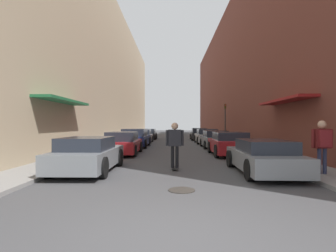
% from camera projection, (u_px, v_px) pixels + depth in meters
% --- Properties ---
extents(ground, '(113.92, 113.92, 0.00)m').
position_uv_depth(ground, '(173.00, 143.00, 24.63)').
color(ground, '#424244').
extents(curb_strip_left, '(1.80, 51.78, 0.12)m').
position_uv_depth(curb_strip_left, '(129.00, 139.00, 29.89)').
color(curb_strip_left, gray).
rests_on(curb_strip_left, ground).
extents(curb_strip_right, '(1.80, 51.78, 0.12)m').
position_uv_depth(curb_strip_right, '(217.00, 139.00, 29.73)').
color(curb_strip_right, gray).
rests_on(curb_strip_right, ground).
extents(building_row_left, '(4.90, 51.78, 14.74)m').
position_uv_depth(building_row_left, '(104.00, 75.00, 29.90)').
color(building_row_left, tan).
rests_on(building_row_left, ground).
extents(building_row_right, '(4.90, 51.78, 14.59)m').
position_uv_depth(building_row_right, '(242.00, 76.00, 29.65)').
color(building_row_right, brown).
rests_on(building_row_right, ground).
extents(parked_car_left_0, '(1.93, 4.06, 1.26)m').
position_uv_depth(parked_car_left_0, '(88.00, 155.00, 9.51)').
color(parked_car_left_0, gray).
rests_on(parked_car_left_0, ground).
extents(parked_car_left_1, '(1.93, 4.25, 1.30)m').
position_uv_depth(parked_car_left_1, '(123.00, 143.00, 15.17)').
color(parked_car_left_1, maroon).
rests_on(parked_car_left_1, ground).
extents(parked_car_left_2, '(2.02, 4.65, 1.40)m').
position_uv_depth(parked_car_left_2, '(135.00, 138.00, 20.20)').
color(parked_car_left_2, navy).
rests_on(parked_car_left_2, ground).
extents(parked_car_left_3, '(2.03, 4.01, 1.27)m').
position_uv_depth(parked_car_left_3, '(142.00, 136.00, 25.14)').
color(parked_car_left_3, '#B7B7BC').
rests_on(parked_car_left_3, ground).
extents(parked_car_left_4, '(2.07, 4.45, 1.23)m').
position_uv_depth(parked_car_left_4, '(148.00, 134.00, 30.90)').
color(parked_car_left_4, '#232326').
rests_on(parked_car_left_4, ground).
extents(parked_car_right_0, '(1.89, 4.34, 1.18)m').
position_uv_depth(parked_car_right_0, '(263.00, 157.00, 9.19)').
color(parked_car_right_0, gray).
rests_on(parked_car_right_0, ground).
extents(parked_car_right_1, '(2.00, 4.03, 1.31)m').
position_uv_depth(parked_car_right_1, '(229.00, 144.00, 14.62)').
color(parked_car_right_1, maroon).
rests_on(parked_car_right_1, ground).
extents(parked_car_right_2, '(1.93, 3.98, 1.28)m').
position_uv_depth(parked_car_right_2, '(215.00, 139.00, 19.45)').
color(parked_car_right_2, gray).
rests_on(parked_car_right_2, ground).
extents(parked_car_right_3, '(2.03, 4.06, 1.33)m').
position_uv_depth(parked_car_right_3, '(207.00, 136.00, 24.09)').
color(parked_car_right_3, '#B7B7BC').
rests_on(parked_car_right_3, ground).
extents(parked_car_right_4, '(1.89, 3.98, 1.35)m').
position_uv_depth(parked_car_right_4, '(199.00, 134.00, 29.63)').
color(parked_car_right_4, '#232326').
rests_on(parked_car_right_4, ground).
extents(skateboarder, '(0.69, 0.78, 1.79)m').
position_uv_depth(skateboarder, '(175.00, 141.00, 9.94)').
color(skateboarder, black).
rests_on(skateboarder, ground).
extents(manhole_cover, '(0.70, 0.70, 0.02)m').
position_uv_depth(manhole_cover, '(182.00, 190.00, 6.80)').
color(manhole_cover, '#332D28').
rests_on(manhole_cover, ground).
extents(traffic_light, '(0.16, 0.22, 3.54)m').
position_uv_depth(traffic_light, '(225.00, 118.00, 24.49)').
color(traffic_light, '#2D2D2D').
rests_on(traffic_light, curb_strip_right).
extents(pedestrian, '(0.69, 0.38, 1.73)m').
position_uv_depth(pedestrian, '(323.00, 141.00, 8.43)').
color(pedestrian, '#2D3351').
rests_on(pedestrian, curb_strip_right).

